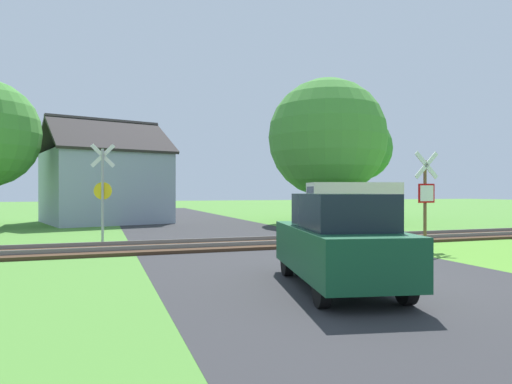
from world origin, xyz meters
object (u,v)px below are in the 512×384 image
at_px(tree_far, 359,148).
at_px(parked_car, 339,241).
at_px(crossing_sign_far, 103,187).
at_px(stop_sign_near, 426,195).
at_px(tree_right, 327,138).
at_px(house, 105,185).
at_px(mail_truck, 350,204).

distance_m(tree_far, parked_car, 24.03).
distance_m(crossing_sign_far, tree_far, 19.86).
bearing_deg(stop_sign_near, tree_right, -103.12).
height_order(house, mail_truck, house).
bearing_deg(mail_truck, house, 63.93).
bearing_deg(stop_sign_near, mail_truck, -102.25).
xyz_separation_m(tree_far, parked_car, (-12.77, -19.97, -3.92)).
height_order(stop_sign_near, crossing_sign_far, crossing_sign_far).
relative_size(tree_far, mail_truck, 1.36).
height_order(stop_sign_near, house, house).
height_order(tree_far, tree_right, tree_right).
bearing_deg(tree_far, house, 177.79).
distance_m(tree_right, mail_truck, 5.94).
bearing_deg(crossing_sign_far, stop_sign_near, -22.65).
xyz_separation_m(tree_right, mail_truck, (-1.18, -4.52, -3.67)).
relative_size(stop_sign_near, tree_far, 0.44).
xyz_separation_m(stop_sign_near, mail_truck, (1.60, 7.30, -0.48)).
bearing_deg(stop_sign_near, crossing_sign_far, -30.90).
xyz_separation_m(tree_right, parked_car, (-8.20, -16.03, -4.02)).
xyz_separation_m(house, tree_far, (16.76, -0.65, 2.62)).
bearing_deg(parked_car, crossing_sign_far, 123.94).
height_order(tree_right, parked_car, tree_right).
bearing_deg(tree_right, stop_sign_near, -103.24).
distance_m(house, tree_right, 13.31).
relative_size(crossing_sign_far, tree_far, 0.50).
bearing_deg(tree_right, crossing_sign_far, -153.84).
height_order(tree_far, parked_car, tree_far).
bearing_deg(crossing_sign_far, house, 97.52).
distance_m(stop_sign_near, house, 18.93).
relative_size(crossing_sign_far, parked_car, 0.84).
xyz_separation_m(mail_truck, parked_car, (-7.02, -11.51, -0.34)).
bearing_deg(tree_far, mail_truck, -124.16).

